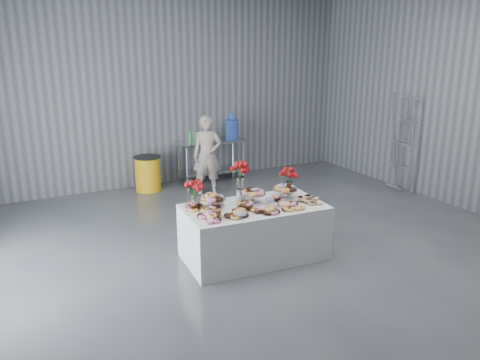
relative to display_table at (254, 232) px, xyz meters
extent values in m
plane|color=#3B3D43|center=(0.32, -0.39, -0.38)|extent=(9.00, 9.00, 0.00)
cube|color=slate|center=(0.32, 4.11, 1.62)|extent=(8.00, 0.04, 4.00)
cube|color=white|center=(0.00, 0.00, 0.00)|extent=(1.96, 1.13, 0.75)
cube|color=silver|center=(1.01, 3.71, 0.51)|extent=(1.50, 0.60, 0.04)
cube|color=silver|center=(1.01, 3.71, -0.12)|extent=(1.40, 0.55, 0.03)
cylinder|color=silver|center=(0.36, 3.46, 0.05)|extent=(0.04, 0.04, 0.86)
cylinder|color=silver|center=(1.66, 3.46, 0.05)|extent=(0.04, 0.04, 0.86)
cylinder|color=silver|center=(0.36, 3.96, 0.05)|extent=(0.04, 0.04, 0.86)
cylinder|color=silver|center=(1.66, 3.96, 0.05)|extent=(0.04, 0.04, 0.86)
cylinder|color=silver|center=(-0.54, 0.19, 0.44)|extent=(0.06, 0.06, 0.12)
cylinder|color=silver|center=(-0.54, 0.19, 0.50)|extent=(0.36, 0.36, 0.01)
cylinder|color=silver|center=(0.06, 0.15, 0.44)|extent=(0.06, 0.06, 0.12)
cylinder|color=silver|center=(0.06, 0.15, 0.50)|extent=(0.36, 0.36, 0.01)
cylinder|color=silver|center=(0.56, 0.11, 0.44)|extent=(0.06, 0.06, 0.12)
cylinder|color=silver|center=(0.56, 0.11, 0.50)|extent=(0.36, 0.36, 0.01)
cylinder|color=white|center=(-0.73, 0.30, 0.46)|extent=(0.11, 0.11, 0.18)
cylinder|color=#1E5919|center=(-0.73, 0.30, 0.59)|extent=(0.04, 0.04, 0.18)
cylinder|color=white|center=(0.72, 0.25, 0.46)|extent=(0.11, 0.11, 0.18)
cylinder|color=#1E5919|center=(0.72, 0.25, 0.59)|extent=(0.04, 0.04, 0.18)
cylinder|color=silver|center=(-0.03, 0.35, 0.45)|extent=(0.14, 0.14, 0.15)
cylinder|color=white|center=(-0.03, 0.35, 0.61)|extent=(0.11, 0.11, 0.18)
cylinder|color=#1E5919|center=(-0.03, 0.35, 0.75)|extent=(0.04, 0.04, 0.18)
cylinder|color=#426AE0|center=(1.51, 3.71, 0.73)|extent=(0.28, 0.28, 0.40)
sphere|color=#426AE0|center=(1.51, 3.71, 0.98)|extent=(0.20, 0.20, 0.20)
imported|color=#CC8C93|center=(0.61, 2.99, 0.40)|extent=(0.66, 0.54, 1.54)
cylinder|color=#F5B014|center=(-0.39, 3.71, -0.03)|extent=(0.51, 0.51, 0.68)
cylinder|color=black|center=(-0.39, 3.71, 0.32)|extent=(0.55, 0.55, 0.02)
camera|label=1|loc=(-2.93, -5.21, 2.48)|focal=35.00mm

